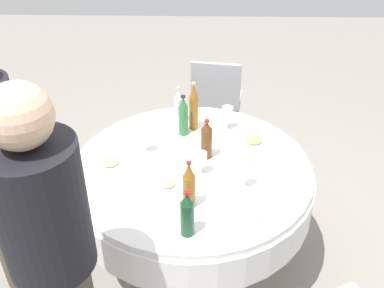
# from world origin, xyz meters

# --- Properties ---
(ground_plane) EXTENTS (10.00, 10.00, 0.00)m
(ground_plane) POSITION_xyz_m (0.00, 0.00, 0.00)
(ground_plane) COLOR gray
(dining_table) EXTENTS (1.42, 1.42, 0.74)m
(dining_table) POSITION_xyz_m (0.00, 0.00, 0.59)
(dining_table) COLOR white
(dining_table) RESTS_ON ground_plane
(bottle_amber_east) EXTENTS (0.06, 0.06, 0.33)m
(bottle_amber_east) POSITION_xyz_m (0.41, -0.00, 0.89)
(bottle_amber_east) COLOR #8C5619
(bottle_amber_east) RESTS_ON dining_table
(bottle_brown_outer) EXTENTS (0.07, 0.07, 0.26)m
(bottle_brown_outer) POSITION_xyz_m (0.09, -0.08, 0.86)
(bottle_brown_outer) COLOR #593314
(bottle_brown_outer) RESTS_ON dining_table
(bottle_dark_green_west) EXTENTS (0.07, 0.07, 0.26)m
(bottle_dark_green_west) POSITION_xyz_m (-0.55, 0.01, 0.86)
(bottle_dark_green_west) COLOR #194728
(bottle_dark_green_west) RESTS_ON dining_table
(bottle_amber_north) EXTENTS (0.07, 0.07, 0.28)m
(bottle_amber_north) POSITION_xyz_m (-0.35, 0.01, 0.87)
(bottle_amber_north) COLOR #8C5619
(bottle_amber_north) RESTS_ON dining_table
(bottle_clear_front) EXTENTS (0.06, 0.06, 0.26)m
(bottle_clear_front) POSITION_xyz_m (0.49, 0.10, 0.86)
(bottle_clear_front) COLOR silver
(bottle_clear_front) RESTS_ON dining_table
(bottle_green_inner) EXTENTS (0.06, 0.06, 0.28)m
(bottle_green_inner) POSITION_xyz_m (0.34, 0.06, 0.87)
(bottle_green_inner) COLOR #2D6B38
(bottle_green_inner) RESTS_ON dining_table
(wine_glass_north) EXTENTS (0.07, 0.07, 0.16)m
(wine_glass_north) POSITION_xyz_m (0.41, -0.22, 0.85)
(wine_glass_north) COLOR white
(wine_glass_north) RESTS_ON dining_table
(wine_glass_front) EXTENTS (0.06, 0.06, 0.14)m
(wine_glass_front) POSITION_xyz_m (0.14, 0.28, 0.85)
(wine_glass_front) COLOR white
(wine_glass_front) RESTS_ON dining_table
(wine_glass_inner) EXTENTS (0.06, 0.06, 0.16)m
(wine_glass_inner) POSITION_xyz_m (-0.18, -0.29, 0.85)
(wine_glass_inner) COLOR white
(wine_glass_inner) RESTS_ON dining_table
(wine_glass_right) EXTENTS (0.06, 0.06, 0.14)m
(wine_glass_right) POSITION_xyz_m (-0.07, -0.05, 0.84)
(wine_glass_right) COLOR white
(wine_glass_right) RESTS_ON dining_table
(plate_far) EXTENTS (0.21, 0.21, 0.04)m
(plate_far) POSITION_xyz_m (-0.20, 0.13, 0.75)
(plate_far) COLOR white
(plate_far) RESTS_ON dining_table
(plate_left) EXTENTS (0.24, 0.24, 0.04)m
(plate_left) POSITION_xyz_m (-0.01, 0.47, 0.75)
(plate_left) COLOR white
(plate_left) RESTS_ON dining_table
(plate_mid) EXTENTS (0.25, 0.25, 0.04)m
(plate_mid) POSITION_xyz_m (0.24, -0.38, 0.75)
(plate_mid) COLOR white
(plate_mid) RESTS_ON dining_table
(plate_near) EXTENTS (0.24, 0.24, 0.02)m
(plate_near) POSITION_xyz_m (-0.41, -0.26, 0.75)
(plate_near) COLOR white
(plate_near) RESTS_ON dining_table
(spoon_outer) EXTENTS (0.13, 0.14, 0.00)m
(spoon_outer) POSITION_xyz_m (0.01, -0.22, 0.74)
(spoon_outer) COLOR silver
(spoon_outer) RESTS_ON dining_table
(fork_west) EXTENTS (0.15, 0.12, 0.00)m
(fork_west) POSITION_xyz_m (0.13, 0.09, 0.74)
(fork_west) COLOR silver
(fork_west) RESTS_ON dining_table
(folded_napkin) EXTENTS (0.22, 0.22, 0.02)m
(folded_napkin) POSITION_xyz_m (-0.03, -0.48, 0.75)
(folded_napkin) COLOR white
(folded_napkin) RESTS_ON dining_table
(person_outer) EXTENTS (0.34, 0.34, 1.70)m
(person_outer) POSITION_xyz_m (-0.89, 0.53, 0.90)
(person_outer) COLOR #4C3F33
(person_outer) RESTS_ON ground_plane
(chair_inner) EXTENTS (0.45, 0.45, 0.87)m
(chair_inner) POSITION_xyz_m (1.26, -0.18, 0.52)
(chair_inner) COLOR #99999E
(chair_inner) RESTS_ON ground_plane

